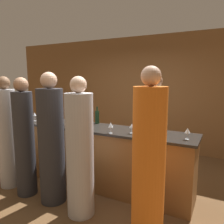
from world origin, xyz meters
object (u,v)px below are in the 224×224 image
object	(u,v)px
bartender	(155,130)
wine_bottle_1	(143,127)
wine_bottle_2	(25,115)
guest_0	(52,143)
guest_1	(80,153)
guest_3	(7,136)
wine_bottle_0	(97,117)
guest_2	(149,162)
guest_4	(24,141)

from	to	relation	value
bartender	wine_bottle_1	distance (m)	0.97
wine_bottle_2	guest_0	bearing A→B (deg)	-25.46
guest_0	wine_bottle_2	world-z (taller)	guest_0
guest_0	wine_bottle_1	distance (m)	1.31
bartender	guest_1	bearing A→B (deg)	72.80
bartender	guest_3	xyz separation A→B (m)	(-2.00, -1.51, -0.01)
guest_3	bartender	bearing A→B (deg)	37.10
guest_3	wine_bottle_0	bearing A→B (deg)	39.71
bartender	wine_bottle_2	bearing A→B (deg)	24.68
wine_bottle_0	wine_bottle_2	xyz separation A→B (m)	(-1.30, -0.42, -0.00)
wine_bottle_0	wine_bottle_2	distance (m)	1.36
guest_2	wine_bottle_0	distance (m)	1.67
wine_bottle_1	guest_1	bearing A→B (deg)	-131.84
bartender	guest_0	world-z (taller)	guest_0
guest_0	guest_3	distance (m)	0.96
guest_0	guest_2	distance (m)	1.46
guest_2	wine_bottle_1	world-z (taller)	guest_2
bartender	guest_4	distance (m)	2.20
guest_4	wine_bottle_1	bearing A→B (deg)	21.23
guest_0	guest_3	xyz separation A→B (m)	(-0.96, 0.02, -0.02)
guest_1	bartender	bearing A→B (deg)	72.80
guest_1	wine_bottle_0	world-z (taller)	guest_1
guest_1	wine_bottle_0	xyz separation A→B (m)	(-0.37, 1.03, 0.27)
wine_bottle_1	wine_bottle_2	xyz separation A→B (m)	(-2.27, -0.06, 0.01)
guest_2	wine_bottle_2	size ratio (longest dim) A/B	6.56
guest_3	wine_bottle_0	distance (m)	1.50
guest_2	wine_bottle_1	xyz separation A→B (m)	(-0.31, 0.68, 0.21)
bartender	guest_0	distance (m)	1.85
wine_bottle_0	wine_bottle_1	bearing A→B (deg)	-20.29
guest_2	guest_3	xyz separation A→B (m)	(-2.41, 0.10, -0.04)
bartender	wine_bottle_0	bearing A→B (deg)	33.39
bartender	guest_4	world-z (taller)	bartender
guest_2	guest_4	world-z (taller)	guest_2
guest_0	wine_bottle_0	xyz separation A→B (m)	(0.17, 0.96, 0.24)
bartender	wine_bottle_2	distance (m)	2.39
guest_2	wine_bottle_2	bearing A→B (deg)	166.50
guest_3	wine_bottle_2	world-z (taller)	guest_3
bartender	guest_2	world-z (taller)	guest_2
guest_0	bartender	bearing A→B (deg)	55.81
guest_1	guest_4	xyz separation A→B (m)	(-1.04, 0.03, 0.01)
guest_0	guest_4	size ratio (longest dim) A/B	1.04
wine_bottle_2	guest_3	bearing A→B (deg)	-72.67
guest_1	guest_2	world-z (taller)	guest_2
guest_4	guest_2	bearing A→B (deg)	-1.29
guest_3	wine_bottle_1	world-z (taller)	guest_3
bartender	guest_1	world-z (taller)	bartender
guest_3	guest_4	xyz separation A→B (m)	(0.46, -0.06, -0.00)
bartender	wine_bottle_0	size ratio (longest dim) A/B	6.18
bartender	guest_1	size ratio (longest dim) A/B	1.02
wine_bottle_0	guest_0	bearing A→B (deg)	-100.26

